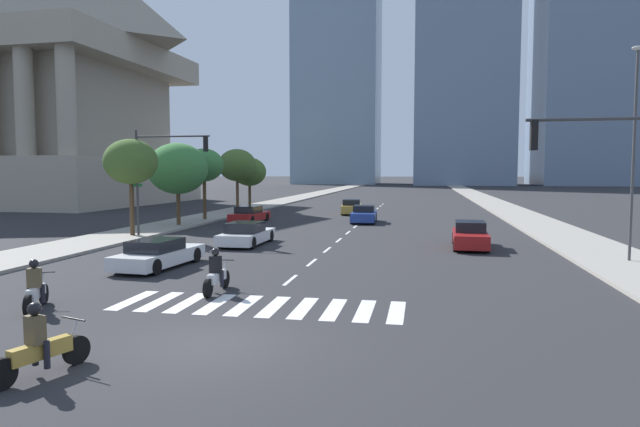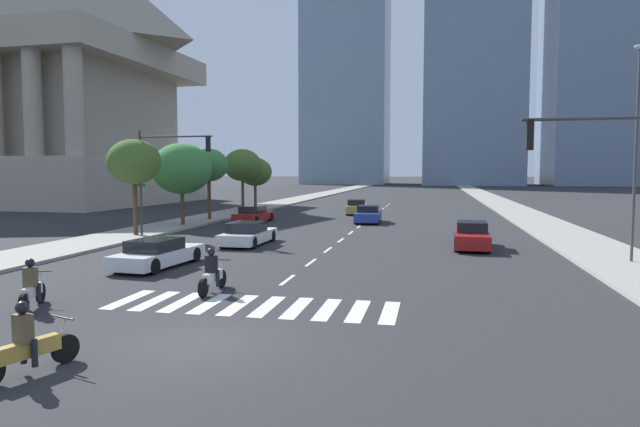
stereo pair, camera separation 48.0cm
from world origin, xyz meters
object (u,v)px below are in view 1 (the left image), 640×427
object	(u,v)px
traffic_signal_far	(163,163)
street_tree_second	(178,169)
street_tree_nearest	(131,162)
street_tree_fifth	(250,172)
motorcycle_lead	(40,348)
sedan_gold_0	(352,207)
motorcycle_third	(217,275)
sedan_white_4	(158,254)
street_tree_fourth	(237,165)
sedan_white_3	(246,234)
sedan_red_2	(249,215)
street_tree_third	(204,165)
sedan_blue_1	(364,215)
traffic_signal_near	(627,166)
street_lamp_east	(634,140)
sedan_red_5	(470,236)
motorcycle_trailing	(36,290)

from	to	relation	value
traffic_signal_far	street_tree_second	xyz separation A→B (m)	(-2.06, 6.47, -0.28)
street_tree_nearest	street_tree_fifth	bearing A→B (deg)	90.00
motorcycle_lead	sedan_gold_0	bearing A→B (deg)	17.22
motorcycle_third	sedan_white_4	xyz separation A→B (m)	(-4.11, 4.09, -0.03)
street_tree_fourth	motorcycle_lead	bearing A→B (deg)	-76.33
sedan_white_3	street_tree_fifth	bearing A→B (deg)	18.20
sedan_white_4	sedan_red_2	bearing A→B (deg)	12.22
sedan_white_4	street_tree_fourth	xyz separation A→B (m)	(-6.42, 28.88, 3.97)
street_tree_third	sedan_red_2	bearing A→B (deg)	-5.78
sedan_blue_1	traffic_signal_far	xyz separation A→B (m)	(-10.64, -12.32, 3.84)
traffic_signal_near	street_tree_fourth	size ratio (longest dim) A/B	0.98
street_lamp_east	street_tree_third	size ratio (longest dim) A/B	1.61
motorcycle_third	traffic_signal_far	bearing A→B (deg)	32.28
motorcycle_lead	traffic_signal_far	distance (m)	23.05
sedan_red_2	street_tree_nearest	distance (m)	12.26
traffic_signal_near	street_tree_nearest	xyz separation A→B (m)	(-23.02, 13.01, 0.41)
sedan_gold_0	sedan_red_2	xyz separation A→B (m)	(-6.82, -9.69, -0.04)
traffic_signal_near	street_tree_fourth	xyz separation A→B (m)	(-23.02, 32.40, 0.41)
traffic_signal_near	street_tree_second	xyz separation A→B (m)	(-23.02, 19.46, 0.04)
street_tree_fourth	sedan_red_2	bearing A→B (deg)	-65.49
street_lamp_east	street_tree_second	distance (m)	28.36
sedan_white_3	street_tree_second	size ratio (longest dim) A/B	0.81
traffic_signal_far	street_tree_third	bearing A→B (deg)	100.30
traffic_signal_near	sedan_red_2	bearing A→B (deg)	-51.34
motorcycle_third	traffic_signal_far	xyz separation A→B (m)	(-8.47, 13.57, 3.86)
street_tree_nearest	sedan_red_5	bearing A→B (deg)	-2.83
sedan_white_4	street_tree_nearest	world-z (taller)	street_tree_nearest
street_lamp_east	motorcycle_third	bearing A→B (deg)	-150.75
sedan_white_4	sedan_red_5	xyz separation A→B (m)	(13.19, 8.52, 0.07)
motorcycle_lead	traffic_signal_far	bearing A→B (deg)	38.44
sedan_red_2	sedan_gold_0	bearing A→B (deg)	-29.43
sedan_blue_1	sedan_white_3	xyz separation A→B (m)	(-4.92, -14.28, -0.04)
street_tree_nearest	street_tree_fourth	xyz separation A→B (m)	(-0.00, 19.39, 0.00)
motorcycle_trailing	sedan_gold_0	world-z (taller)	motorcycle_trailing
sedan_white_3	sedan_red_5	distance (m)	11.87
motorcycle_third	sedan_white_4	bearing A→B (deg)	45.45
motorcycle_third	sedan_red_2	size ratio (longest dim) A/B	0.46
sedan_white_3	traffic_signal_near	xyz separation A→B (m)	(15.23, -11.04, 3.55)
street_lamp_east	street_tree_nearest	size ratio (longest dim) A/B	1.58
street_tree_nearest	street_tree_second	bearing A→B (deg)	90.00
motorcycle_trailing	sedan_red_2	xyz separation A→B (m)	(-2.42, 27.66, 0.01)
sedan_blue_1	motorcycle_third	bearing A→B (deg)	-6.80
street_tree_second	street_tree_third	size ratio (longest dim) A/B	1.04
sedan_red_2	sedan_white_4	bearing A→B (deg)	-167.13
motorcycle_third	street_tree_fifth	size ratio (longest dim) A/B	0.41
street_tree_nearest	sedan_gold_0	bearing A→B (deg)	62.68
sedan_white_3	sedan_red_5	xyz separation A→B (m)	(11.83, 1.00, 0.05)
sedan_white_4	street_tree_second	xyz separation A→B (m)	(-6.42, 15.95, 3.60)
street_tree_second	motorcycle_lead	bearing A→B (deg)	-70.38
motorcycle_trailing	sedan_red_5	bearing A→B (deg)	-62.00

